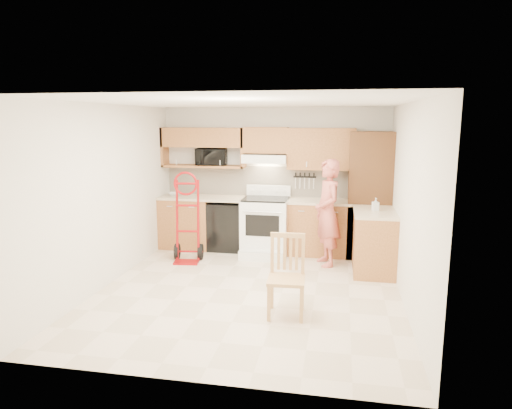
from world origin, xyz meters
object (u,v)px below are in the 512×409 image
(microwave, at_px, (212,157))
(dining_chair, at_px, (286,277))
(range, at_px, (265,222))
(person, at_px, (327,213))
(hand_truck, at_px, (187,222))

(microwave, bearing_deg, dining_chair, -65.92)
(range, bearing_deg, microwave, 161.26)
(microwave, distance_m, dining_chair, 3.45)
(range, distance_m, dining_chair, 2.52)
(range, bearing_deg, person, -20.06)
(microwave, relative_size, range, 0.47)
(person, distance_m, hand_truck, 2.26)
(microwave, relative_size, person, 0.32)
(person, bearing_deg, microwave, -130.54)
(range, xyz_separation_m, person, (1.06, -0.39, 0.27))
(person, height_order, dining_chair, person)
(range, bearing_deg, dining_chair, -74.80)
(person, xyz_separation_m, dining_chair, (-0.40, -2.05, -0.37))
(microwave, xyz_separation_m, hand_truck, (-0.16, -0.98, -0.97))
(microwave, distance_m, hand_truck, 1.39)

